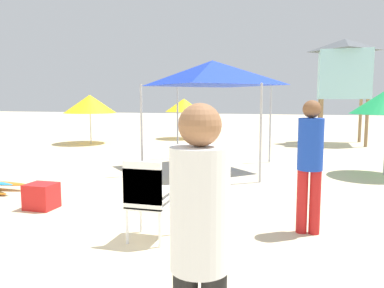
{
  "coord_description": "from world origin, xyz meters",
  "views": [
    {
      "loc": [
        2.93,
        -3.05,
        1.75
      ],
      "look_at": [
        1.07,
        3.59,
        0.93
      ],
      "focal_mm": 35.94,
      "sensor_mm": 36.0,
      "label": 1
    }
  ],
  "objects_px": {
    "lifeguard_near_left": "(200,240)",
    "popup_canopy": "(212,73)",
    "beach_umbrella_left": "(184,105)",
    "cooler_box": "(42,196)",
    "beach_umbrella_mid": "(90,104)",
    "lifeguard_tower": "(344,69)",
    "stacked_plastic_chairs": "(146,194)",
    "lifeguard_near_center": "(310,158)"
  },
  "relations": [
    {
      "from": "lifeguard_near_left",
      "to": "popup_canopy",
      "type": "bearing_deg",
      "value": 102.15
    },
    {
      "from": "lifeguard_near_left",
      "to": "popup_canopy",
      "type": "height_order",
      "value": "popup_canopy"
    },
    {
      "from": "beach_umbrella_left",
      "to": "cooler_box",
      "type": "distance_m",
      "value": 11.02
    },
    {
      "from": "lifeguard_near_left",
      "to": "cooler_box",
      "type": "distance_m",
      "value": 4.74
    },
    {
      "from": "beach_umbrella_mid",
      "to": "cooler_box",
      "type": "bearing_deg",
      "value": -64.51
    },
    {
      "from": "lifeguard_tower",
      "to": "cooler_box",
      "type": "relative_size",
      "value": 8.88
    },
    {
      "from": "stacked_plastic_chairs",
      "to": "lifeguard_tower",
      "type": "height_order",
      "value": "lifeguard_tower"
    },
    {
      "from": "stacked_plastic_chairs",
      "to": "lifeguard_near_center",
      "type": "distance_m",
      "value": 2.12
    },
    {
      "from": "cooler_box",
      "to": "stacked_plastic_chairs",
      "type": "bearing_deg",
      "value": -22.24
    },
    {
      "from": "beach_umbrella_left",
      "to": "beach_umbrella_mid",
      "type": "xyz_separation_m",
      "value": [
        -2.99,
        -2.68,
        0.08
      ]
    },
    {
      "from": "beach_umbrella_left",
      "to": "lifeguard_near_center",
      "type": "bearing_deg",
      "value": -65.45
    },
    {
      "from": "popup_canopy",
      "to": "lifeguard_tower",
      "type": "distance_m",
      "value": 7.44
    },
    {
      "from": "beach_umbrella_left",
      "to": "stacked_plastic_chairs",
      "type": "bearing_deg",
      "value": -75.29
    },
    {
      "from": "lifeguard_near_center",
      "to": "lifeguard_tower",
      "type": "bearing_deg",
      "value": 82.47
    },
    {
      "from": "lifeguard_near_center",
      "to": "lifeguard_tower",
      "type": "height_order",
      "value": "lifeguard_tower"
    },
    {
      "from": "stacked_plastic_chairs",
      "to": "cooler_box",
      "type": "bearing_deg",
      "value": 157.76
    },
    {
      "from": "lifeguard_tower",
      "to": "lifeguard_near_center",
      "type": "bearing_deg",
      "value": -97.53
    },
    {
      "from": "beach_umbrella_left",
      "to": "beach_umbrella_mid",
      "type": "bearing_deg",
      "value": -138.09
    },
    {
      "from": "popup_canopy",
      "to": "beach_umbrella_mid",
      "type": "relative_size",
      "value": 1.35
    },
    {
      "from": "popup_canopy",
      "to": "beach_umbrella_left",
      "type": "relative_size",
      "value": 1.56
    },
    {
      "from": "beach_umbrella_mid",
      "to": "popup_canopy",
      "type": "bearing_deg",
      "value": -34.9
    },
    {
      "from": "stacked_plastic_chairs",
      "to": "popup_canopy",
      "type": "bearing_deg",
      "value": 93.76
    },
    {
      "from": "stacked_plastic_chairs",
      "to": "beach_umbrella_mid",
      "type": "height_order",
      "value": "beach_umbrella_mid"
    },
    {
      "from": "beach_umbrella_left",
      "to": "cooler_box",
      "type": "height_order",
      "value": "beach_umbrella_left"
    },
    {
      "from": "stacked_plastic_chairs",
      "to": "lifeguard_tower",
      "type": "bearing_deg",
      "value": 74.02
    },
    {
      "from": "popup_canopy",
      "to": "beach_umbrella_left",
      "type": "bearing_deg",
      "value": 112.41
    },
    {
      "from": "stacked_plastic_chairs",
      "to": "lifeguard_near_center",
      "type": "height_order",
      "value": "lifeguard_near_center"
    },
    {
      "from": "lifeguard_near_left",
      "to": "beach_umbrella_left",
      "type": "relative_size",
      "value": 0.99
    },
    {
      "from": "lifeguard_near_left",
      "to": "beach_umbrella_mid",
      "type": "bearing_deg",
      "value": 122.76
    },
    {
      "from": "lifeguard_near_center",
      "to": "beach_umbrella_mid",
      "type": "height_order",
      "value": "beach_umbrella_mid"
    },
    {
      "from": "lifeguard_near_center",
      "to": "lifeguard_tower",
      "type": "distance_m",
      "value": 10.96
    },
    {
      "from": "cooler_box",
      "to": "lifeguard_near_center",
      "type": "bearing_deg",
      "value": -0.39
    },
    {
      "from": "lifeguard_tower",
      "to": "stacked_plastic_chairs",
      "type": "bearing_deg",
      "value": -105.98
    },
    {
      "from": "stacked_plastic_chairs",
      "to": "lifeguard_near_center",
      "type": "bearing_deg",
      "value": 24.33
    },
    {
      "from": "lifeguard_near_center",
      "to": "lifeguard_tower",
      "type": "xyz_separation_m",
      "value": [
        1.41,
        10.71,
        1.86
      ]
    },
    {
      "from": "cooler_box",
      "to": "lifeguard_tower",
      "type": "bearing_deg",
      "value": 62.84
    },
    {
      "from": "beach_umbrella_left",
      "to": "lifeguard_tower",
      "type": "bearing_deg",
      "value": -2.03
    },
    {
      "from": "popup_canopy",
      "to": "lifeguard_tower",
      "type": "xyz_separation_m",
      "value": [
        3.65,
        6.47,
        0.5
      ]
    },
    {
      "from": "beach_umbrella_mid",
      "to": "beach_umbrella_left",
      "type": "bearing_deg",
      "value": 41.91
    },
    {
      "from": "popup_canopy",
      "to": "beach_umbrella_mid",
      "type": "xyz_separation_m",
      "value": [
        -5.75,
        4.01,
        -0.82
      ]
    },
    {
      "from": "lifeguard_tower",
      "to": "cooler_box",
      "type": "bearing_deg",
      "value": -117.16
    },
    {
      "from": "lifeguard_near_left",
      "to": "beach_umbrella_mid",
      "type": "height_order",
      "value": "beach_umbrella_mid"
    }
  ]
}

